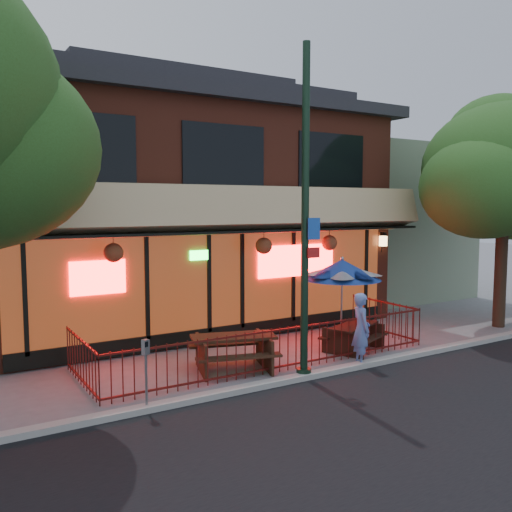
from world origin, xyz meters
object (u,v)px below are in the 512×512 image
(picnic_table_left, at_px, (233,347))
(street_tree_right, at_px, (504,162))
(pedestrian, at_px, (361,329))
(street_light, at_px, (305,231))
(patio_umbrella, at_px, (342,270))
(parking_meter_near, at_px, (146,363))
(picnic_table_right, at_px, (354,334))

(picnic_table_left, bearing_deg, street_tree_right, -1.59)
(pedestrian, bearing_deg, street_light, 111.40)
(picnic_table_left, relative_size, patio_umbrella, 0.93)
(street_tree_right, distance_m, picnic_table_left, 10.11)
(patio_umbrella, height_order, parking_meter_near, patio_umbrella)
(street_tree_right, height_order, pedestrian, street_tree_right)
(picnic_table_left, bearing_deg, pedestrian, -23.77)
(street_light, bearing_deg, pedestrian, 1.83)
(patio_umbrella, bearing_deg, parking_meter_near, -163.14)
(pedestrian, distance_m, parking_meter_near, 5.21)
(street_tree_right, bearing_deg, pedestrian, -171.66)
(picnic_table_left, xyz_separation_m, patio_umbrella, (3.55, 0.52, 1.48))
(picnic_table_left, relative_size, pedestrian, 1.29)
(picnic_table_right, distance_m, pedestrian, 1.33)
(street_light, relative_size, picnic_table_left, 3.20)
(parking_meter_near, bearing_deg, patio_umbrella, 16.86)
(picnic_table_left, relative_size, picnic_table_right, 1.15)
(street_tree_right, relative_size, picnic_table_left, 3.21)
(patio_umbrella, bearing_deg, pedestrian, -116.52)
(street_light, xyz_separation_m, picnic_table_left, (-1.04, 1.24, -2.63))
(street_light, height_order, street_tree_right, street_tree_right)
(street_light, relative_size, picnic_table_right, 3.68)
(street_tree_right, relative_size, patio_umbrella, 3.00)
(street_tree_right, xyz_separation_m, parking_meter_near, (-11.59, -1.07, -4.07))
(picnic_table_right, xyz_separation_m, patio_umbrella, (0.14, 0.66, 1.56))
(picnic_table_right, distance_m, patio_umbrella, 1.70)
(street_tree_right, relative_size, parking_meter_near, 5.34)
(pedestrian, height_order, parking_meter_near, pedestrian)
(street_light, height_order, pedestrian, street_light)
(street_tree_right, relative_size, picnic_table_right, 3.69)
(street_light, relative_size, pedestrian, 4.14)
(patio_umbrella, bearing_deg, picnic_table_left, -171.71)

